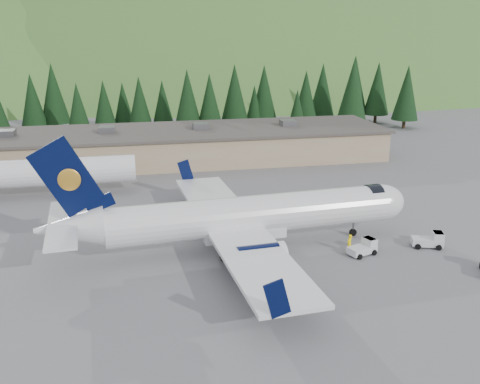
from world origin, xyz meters
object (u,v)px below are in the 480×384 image
(second_airliner, at_px, (25,173))
(terminal_building, at_px, (171,145))
(airliner, at_px, (242,217))
(baggage_tug_b, at_px, (430,240))
(baggage_tug_a, at_px, (364,247))
(ramp_worker, at_px, (349,244))

(second_airliner, height_order, terminal_building, second_airliner)
(airliner, height_order, second_airliner, airliner)
(second_airliner, distance_m, baggage_tug_b, 49.69)
(second_airliner, distance_m, terminal_building, 25.55)
(airliner, distance_m, baggage_tug_b, 19.18)
(second_airliner, xyz_separation_m, baggage_tug_b, (42.52, -25.59, -2.60))
(baggage_tug_a, bearing_deg, second_airliner, 124.11)
(second_airliner, bearing_deg, airliner, -42.81)
(baggage_tug_b, bearing_deg, ramp_worker, -163.46)
(second_airliner, xyz_separation_m, baggage_tug_a, (35.25, -25.88, -2.64))
(baggage_tug_b, relative_size, ramp_worker, 1.74)
(second_airliner, xyz_separation_m, terminal_building, (19.91, 16.00, -0.70))
(baggage_tug_a, relative_size, baggage_tug_b, 0.95)
(baggage_tug_a, xyz_separation_m, terminal_building, (-15.34, 41.88, 1.94))
(baggage_tug_b, xyz_separation_m, terminal_building, (-22.60, 41.59, 1.90))
(baggage_tug_b, height_order, ramp_worker, ramp_worker)
(airliner, relative_size, baggage_tug_b, 11.17)
(airliner, bearing_deg, ramp_worker, -21.80)
(airliner, xyz_separation_m, ramp_worker, (10.11, -3.24, -2.34))
(second_airliner, height_order, baggage_tug_a, second_airliner)
(terminal_building, bearing_deg, baggage_tug_b, -61.48)
(baggage_tug_a, bearing_deg, airliner, 141.98)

